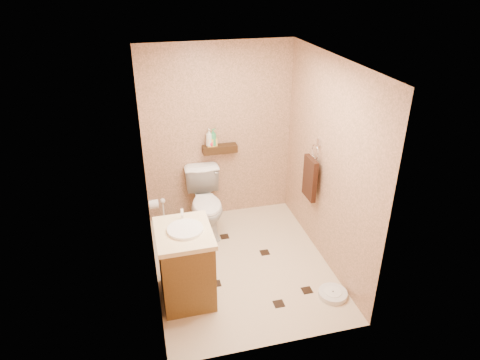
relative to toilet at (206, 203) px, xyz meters
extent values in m
plane|color=beige|center=(0.27, -0.83, -0.41)|extent=(2.50, 2.50, 0.00)
cube|color=tan|center=(0.27, 0.42, 0.79)|extent=(2.00, 0.04, 2.40)
cube|color=tan|center=(0.27, -2.08, 0.79)|extent=(2.00, 0.04, 2.40)
cube|color=tan|center=(-0.73, -0.83, 0.79)|extent=(0.04, 2.50, 2.40)
cube|color=tan|center=(1.27, -0.83, 0.79)|extent=(0.04, 2.50, 2.40)
cube|color=silver|center=(0.27, -0.83, 1.99)|extent=(2.00, 2.50, 0.02)
cube|color=#38230F|center=(0.27, 0.34, 0.61)|extent=(0.46, 0.14, 0.10)
cube|color=black|center=(-0.10, -1.10, -0.41)|extent=(0.11, 0.11, 0.01)
cube|color=black|center=(0.60, -0.68, -0.41)|extent=(0.11, 0.11, 0.01)
cube|color=black|center=(0.48, -1.58, -0.41)|extent=(0.11, 0.11, 0.01)
cube|color=black|center=(-0.23, -0.38, -0.41)|extent=(0.11, 0.11, 0.01)
cube|color=black|center=(0.85, -1.46, -0.41)|extent=(0.11, 0.11, 0.01)
cube|color=black|center=(0.19, -0.22, -0.41)|extent=(0.11, 0.11, 0.01)
imported|color=white|center=(0.00, 0.00, 0.00)|extent=(0.48, 0.82, 0.82)
cube|color=brown|center=(-0.43, -1.21, -0.02)|extent=(0.53, 0.65, 0.79)
cube|color=#FFEFB8|center=(-0.43, -1.21, 0.40)|extent=(0.57, 0.69, 0.05)
cylinder|color=white|center=(-0.41, -1.21, 0.43)|extent=(0.36, 0.36, 0.05)
cylinder|color=silver|center=(-0.41, -0.99, 0.50)|extent=(0.03, 0.03, 0.12)
cylinder|color=silver|center=(1.09, -1.61, -0.38)|extent=(0.33, 0.33, 0.06)
cylinder|color=white|center=(1.09, -1.61, -0.35)|extent=(0.19, 0.19, 0.01)
cylinder|color=#196462|center=(-0.55, 0.24, -0.36)|extent=(0.10, 0.10, 0.11)
cylinder|color=silver|center=(-0.55, 0.24, -0.16)|extent=(0.02, 0.02, 0.31)
sphere|color=silver|center=(-0.55, 0.24, -0.02)|extent=(0.07, 0.07, 0.07)
cube|color=silver|center=(1.25, -0.58, 0.97)|extent=(0.03, 0.06, 0.08)
torus|color=silver|center=(1.22, -0.58, 0.85)|extent=(0.02, 0.19, 0.19)
cube|color=#381D10|center=(1.18, -0.58, 0.51)|extent=(0.06, 0.30, 0.52)
cylinder|color=silver|center=(-0.67, -0.18, 0.19)|extent=(0.11, 0.11, 0.11)
cylinder|color=silver|center=(-0.71, -0.18, 0.25)|extent=(0.04, 0.02, 0.02)
imported|color=silver|center=(0.13, 0.34, 0.78)|extent=(0.11, 0.11, 0.24)
imported|color=yellow|center=(0.14, 0.34, 0.74)|extent=(0.08, 0.08, 0.17)
imported|color=#F81D33|center=(0.15, 0.34, 0.72)|extent=(0.11, 0.11, 0.13)
imported|color=#319555|center=(0.18, 0.34, 0.78)|extent=(0.11, 0.11, 0.24)
imported|color=#EBB14E|center=(0.19, 0.34, 0.74)|extent=(0.09, 0.09, 0.16)
camera|label=1|loc=(-0.76, -4.81, 2.82)|focal=32.00mm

